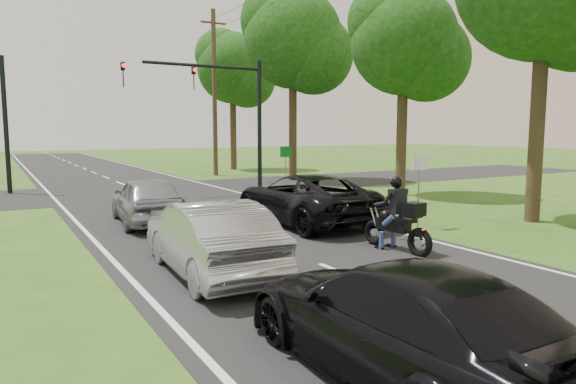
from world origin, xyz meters
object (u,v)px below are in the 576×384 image
at_px(motorcycle_rider, 399,222).
at_px(traffic_signal, 222,100).
at_px(silver_sedan, 210,238).
at_px(utility_pole_far, 214,92).
at_px(sign_green, 286,159).
at_px(sign_white, 420,173).
at_px(silver_suv, 147,200).
at_px(dark_car_behind, 400,320).
at_px(dark_suv, 305,198).

xyz_separation_m(motorcycle_rider, traffic_signal, (1.10, 12.89, 3.44)).
height_order(silver_sedan, traffic_signal, traffic_signal).
distance_m(utility_pole_far, sign_green, 11.63).
bearing_deg(sign_green, sign_white, -91.43).
distance_m(silver_suv, utility_pole_far, 17.16).
bearing_deg(traffic_signal, utility_pole_far, 70.32).
distance_m(silver_sedan, sign_green, 11.96).
bearing_deg(sign_white, silver_suv, 145.49).
height_order(silver_sedan, sign_green, sign_green).
distance_m(silver_suv, dark_car_behind, 11.08).
bearing_deg(silver_sedan, traffic_signal, -111.29).
height_order(motorcycle_rider, sign_green, sign_green).
bearing_deg(utility_pole_far, silver_suv, -119.11).
bearing_deg(sign_white, sign_green, 88.57).
relative_size(dark_suv, sign_green, 2.53).
relative_size(silver_suv, traffic_signal, 0.66).
xyz_separation_m(silver_sedan, silver_suv, (0.39, 6.05, -0.00)).
bearing_deg(traffic_signal, sign_white, -82.95).
relative_size(dark_suv, dark_car_behind, 1.15).
relative_size(motorcycle_rider, sign_green, 0.97).
distance_m(traffic_signal, sign_white, 11.39).
bearing_deg(sign_white, dark_car_behind, -135.55).
height_order(silver_suv, traffic_signal, traffic_signal).
height_order(silver_suv, sign_white, sign_white).
distance_m(dark_suv, sign_green, 6.36).
distance_m(dark_suv, silver_sedan, 5.92).
distance_m(utility_pole_far, sign_white, 19.39).
xyz_separation_m(motorcycle_rider, silver_sedan, (-4.51, 0.34, 0.04)).
bearing_deg(silver_sedan, dark_suv, -137.27).
bearing_deg(motorcycle_rider, traffic_signal, 79.42).
xyz_separation_m(silver_sedan, sign_green, (7.17, 9.53, 0.86)).
relative_size(silver_suv, sign_green, 1.99).
height_order(silver_sedan, dark_car_behind, silver_sedan).
height_order(dark_suv, sign_white, sign_white).
bearing_deg(sign_green, silver_suv, -152.81).
distance_m(traffic_signal, sign_green, 4.24).
bearing_deg(dark_car_behind, silver_sedan, -85.48).
height_order(dark_suv, dark_car_behind, dark_suv).
xyz_separation_m(silver_sedan, dark_car_behind, (0.28, -5.02, -0.04)).
bearing_deg(dark_suv, silver_suv, -28.00).
bearing_deg(motorcycle_rider, sign_white, 31.63).
relative_size(dark_suv, traffic_signal, 0.84).
xyz_separation_m(silver_sedan, sign_white, (6.97, 1.53, 0.86)).
bearing_deg(silver_sedan, sign_green, -124.16).
relative_size(silver_sedan, silver_suv, 1.04).
distance_m(dark_suv, dark_car_behind, 9.79).
xyz_separation_m(dark_suv, dark_car_behind, (-4.25, -8.82, -0.07)).
bearing_deg(traffic_signal, silver_sedan, -114.06).
distance_m(dark_car_behind, traffic_signal, 18.68).
relative_size(silver_suv, sign_white, 1.99).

